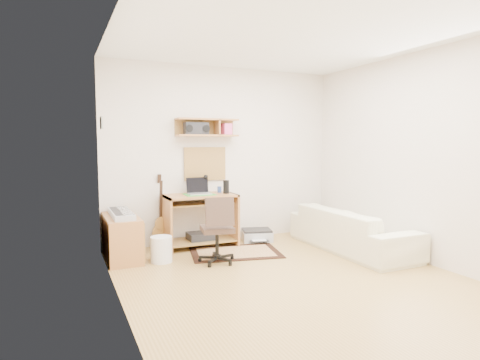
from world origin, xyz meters
name	(u,v)px	position (x,y,z in m)	size (l,w,h in m)	color
floor	(292,279)	(0.00, 0.00, -0.01)	(3.60, 4.00, 0.01)	tan
ceiling	(295,33)	(0.00, 0.00, 2.60)	(3.60, 4.00, 0.01)	white
back_wall	(223,155)	(0.00, 2.00, 1.30)	(3.60, 0.01, 2.60)	silver
left_wall	(118,163)	(-1.80, 0.00, 1.30)	(0.01, 4.00, 2.60)	silver
right_wall	(418,157)	(1.80, 0.00, 1.30)	(0.01, 4.00, 2.60)	silver
wall_shelf	(207,127)	(-0.30, 1.88, 1.70)	(0.90, 0.25, 0.26)	#B3753F
cork_board	(205,164)	(-0.30, 1.98, 1.17)	(0.64, 0.03, 0.49)	tan
wall_photo	(101,123)	(-1.79, 1.50, 1.72)	(0.02, 0.20, 0.15)	#4C8CBF
desk	(200,221)	(-0.47, 1.73, 0.38)	(1.00, 0.55, 0.75)	#B3753F
laptop	(199,186)	(-0.48, 1.71, 0.87)	(0.31, 0.31, 0.24)	silver
speaker	(226,187)	(-0.09, 1.68, 0.85)	(0.09, 0.09, 0.19)	black
desk_lamp	(208,184)	(-0.30, 1.87, 0.88)	(0.09, 0.09, 0.27)	black
pencil_cup	(219,189)	(-0.13, 1.83, 0.79)	(0.06, 0.06, 0.09)	#324F98
boombox	(196,129)	(-0.47, 1.87, 1.68)	(0.34, 0.16, 0.17)	black
rug	(235,252)	(-0.15, 1.20, 0.01)	(1.18, 0.79, 0.02)	beige
task_chair	(217,229)	(-0.53, 0.90, 0.42)	(0.43, 0.43, 0.85)	#3A2A22
cabinet	(122,238)	(-1.58, 1.55, 0.28)	(0.40, 0.90, 0.55)	#B3753F
music_keyboard	(121,214)	(-1.58, 1.55, 0.58)	(0.24, 0.78, 0.07)	#B2B5BA
guitar	(162,211)	(-0.99, 1.86, 0.52)	(0.28, 0.17, 1.05)	#B78338
waste_basket	(161,249)	(-1.15, 1.20, 0.16)	(0.27, 0.27, 0.32)	white
printer	(257,235)	(0.42, 1.70, 0.08)	(0.44, 0.34, 0.17)	#A5A8AA
sofa	(351,222)	(1.38, 0.70, 0.38)	(1.97, 0.57, 0.77)	beige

